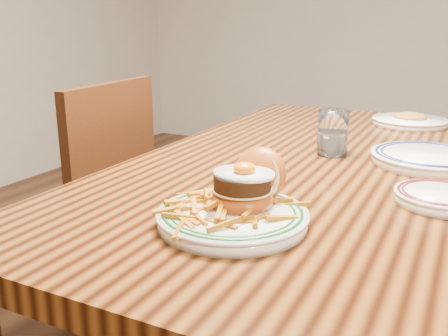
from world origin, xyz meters
The scene contains 7 objects.
table centered at (0.00, 0.00, 0.66)m, with size 0.85×1.60×0.75m.
chair_left centered at (-0.72, -0.08, 0.49)m, with size 0.46×0.46×0.92m.
main_plate centered at (0.00, -0.48, 0.78)m, with size 0.26×0.27×0.13m.
side_plate centered at (0.31, -0.22, 0.77)m, with size 0.17×0.17×0.03m.
rear_plate centered at (0.26, 0.07, 0.77)m, with size 0.28×0.28×0.03m.
water_glass centered at (0.02, 0.06, 0.80)m, with size 0.08×0.08×0.12m.
far_plate centered at (0.15, 0.57, 0.76)m, with size 0.25×0.25×0.04m.
Camera 1 is at (0.34, -1.21, 1.08)m, focal length 40.00 mm.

